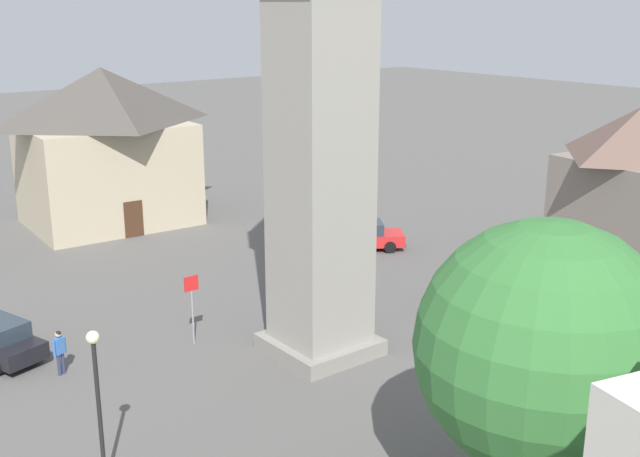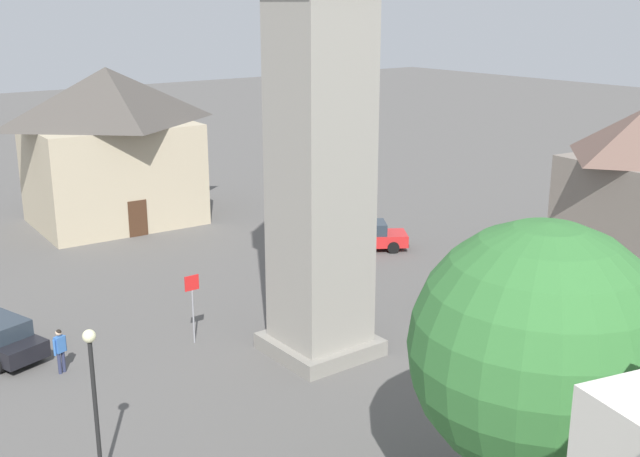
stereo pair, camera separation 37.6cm
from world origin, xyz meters
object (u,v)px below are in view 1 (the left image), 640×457
(building_corner_back, at_px, (106,145))
(car_white_side, at_px, (473,296))
(tree, at_px, (544,348))
(road_sign, at_px, (192,298))
(building_terrace_right, at_px, (635,188))
(lamp_post, at_px, (97,383))
(pedestrian, at_px, (60,349))
(car_silver_kerb, at_px, (365,236))
(car_red_corner, at_px, (610,333))

(building_corner_back, bearing_deg, car_white_side, -74.42)
(tree, relative_size, road_sign, 2.88)
(tree, xyz_separation_m, building_terrace_right, (20.00, 9.51, -0.70))
(tree, distance_m, lamp_post, 11.56)
(tree, xyz_separation_m, road_sign, (-1.42, 15.04, -3.00))
(pedestrian, height_order, lamp_post, lamp_post)
(car_white_side, relative_size, lamp_post, 0.95)
(building_corner_back, bearing_deg, building_terrace_right, -55.23)
(building_terrace_right, relative_size, building_corner_back, 0.82)
(pedestrian, xyz_separation_m, building_corner_back, (9.72, 18.07, 3.76))
(tree, bearing_deg, car_white_side, 47.26)
(car_silver_kerb, height_order, tree, tree)
(car_red_corner, relative_size, pedestrian, 2.46)
(car_red_corner, xyz_separation_m, tree, (-10.81, -4.60, 4.14))
(lamp_post, bearing_deg, car_white_side, 7.44)
(car_white_side, bearing_deg, pedestrian, 162.46)
(lamp_post, bearing_deg, building_terrace_right, 2.72)
(car_red_corner, bearing_deg, pedestrian, 147.54)
(building_terrace_right, bearing_deg, tree, -154.58)
(pedestrian, bearing_deg, car_silver_kerb, 13.94)
(pedestrian, xyz_separation_m, lamp_post, (-1.49, -7.43, 2.14))
(car_white_side, xyz_separation_m, tree, (-9.69, -10.49, 4.14))
(car_white_side, relative_size, road_sign, 1.58)
(car_silver_kerb, bearing_deg, tree, -120.59)
(car_red_corner, xyz_separation_m, lamp_post, (-18.79, 3.58, 2.39))
(car_silver_kerb, bearing_deg, lamp_post, -148.93)
(car_silver_kerb, relative_size, pedestrian, 2.59)
(car_red_corner, height_order, tree, tree)
(tree, bearing_deg, road_sign, 95.41)
(car_white_side, xyz_separation_m, building_terrace_right, (10.31, -0.98, 3.43))
(tree, bearing_deg, building_corner_back, 84.53)
(car_red_corner, relative_size, building_corner_back, 0.41)
(pedestrian, bearing_deg, building_corner_back, 61.73)
(car_red_corner, bearing_deg, car_white_side, 100.74)
(pedestrian, bearing_deg, building_terrace_right, -12.96)
(lamp_post, distance_m, road_sign, 9.58)
(lamp_post, bearing_deg, road_sign, 46.26)
(car_red_corner, xyz_separation_m, car_white_side, (-1.12, 5.89, 0.00))
(car_red_corner, bearing_deg, lamp_post, 169.22)
(tree, height_order, road_sign, tree)
(car_silver_kerb, height_order, car_red_corner, same)
(car_red_corner, distance_m, lamp_post, 19.28)
(car_red_corner, distance_m, tree, 12.45)
(building_terrace_right, bearing_deg, road_sign, 165.53)
(car_white_side, distance_m, building_terrace_right, 10.91)
(lamp_post, bearing_deg, pedestrian, 78.63)
(car_red_corner, bearing_deg, car_silver_kerb, 85.90)
(car_silver_kerb, xyz_separation_m, road_sign, (-13.35, -5.14, 1.14))
(car_silver_kerb, relative_size, car_red_corner, 1.05)
(pedestrian, relative_size, road_sign, 0.60)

